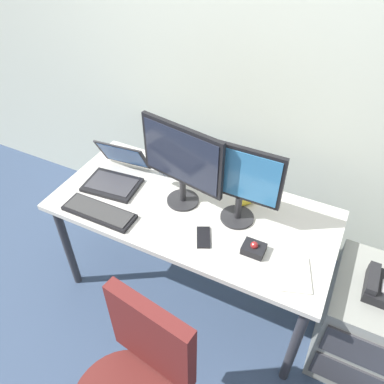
{
  "coord_description": "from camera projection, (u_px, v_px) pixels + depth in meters",
  "views": [
    {
      "loc": [
        0.68,
        -1.36,
        2.18
      ],
      "look_at": [
        0.0,
        0.0,
        0.85
      ],
      "focal_mm": 35.59,
      "sensor_mm": 36.0,
      "label": 1
    }
  ],
  "objects": [
    {
      "name": "coffee_mug",
      "position": [
        168.0,
        165.0,
        2.31
      ],
      "size": [
        0.09,
        0.08,
        0.11
      ],
      "color": "#305391",
      "rests_on": "desk"
    },
    {
      "name": "desk_phone",
      "position": [
        382.0,
        287.0,
        1.81
      ],
      "size": [
        0.17,
        0.2,
        0.09
      ],
      "color": "black",
      "rests_on": "file_cabinet"
    },
    {
      "name": "ground_plane",
      "position": [
        192.0,
        286.0,
        2.58
      ],
      "size": [
        8.0,
        8.0,
        0.0
      ],
      "primitive_type": "plane",
      "color": "#364763"
    },
    {
      "name": "keyboard",
      "position": [
        99.0,
        212.0,
        2.06
      ],
      "size": [
        0.41,
        0.14,
        0.03
      ],
      "color": "black",
      "rests_on": "desk"
    },
    {
      "name": "paper_notepad",
      "position": [
        294.0,
        274.0,
        1.76
      ],
      "size": [
        0.21,
        0.24,
        0.01
      ],
      "primitive_type": "cube",
      "rotation": [
        0.0,
        0.0,
        0.32
      ],
      "color": "white",
      "rests_on": "desk"
    },
    {
      "name": "monitor_main",
      "position": [
        182.0,
        160.0,
        1.95
      ],
      "size": [
        0.49,
        0.18,
        0.49
      ],
      "color": "#262628",
      "rests_on": "desk"
    },
    {
      "name": "file_cabinet",
      "position": [
        363.0,
        323.0,
        2.04
      ],
      "size": [
        0.42,
        0.53,
        0.61
      ],
      "color": "gray",
      "rests_on": "ground"
    },
    {
      "name": "monitor_side",
      "position": [
        241.0,
        180.0,
        1.86
      ],
      "size": [
        0.42,
        0.18,
        0.45
      ],
      "color": "#262628",
      "rests_on": "desk"
    },
    {
      "name": "desk",
      "position": [
        192.0,
        218.0,
        2.15
      ],
      "size": [
        1.56,
        0.73,
        0.73
      ],
      "color": "beige",
      "rests_on": "ground"
    },
    {
      "name": "laptop",
      "position": [
        116.0,
        174.0,
        2.25
      ],
      "size": [
        0.34,
        0.36,
        0.22
      ],
      "color": "black",
      "rests_on": "desk"
    },
    {
      "name": "banana",
      "position": [
        251.0,
        199.0,
        2.13
      ],
      "size": [
        0.13,
        0.19,
        0.04
      ],
      "primitive_type": "ellipsoid",
      "rotation": [
        0.0,
        0.0,
        1.07
      ],
      "color": "yellow",
      "rests_on": "desk"
    },
    {
      "name": "cell_phone",
      "position": [
        204.0,
        237.0,
        1.93
      ],
      "size": [
        0.12,
        0.16,
        0.01
      ],
      "primitive_type": "cube",
      "rotation": [
        0.0,
        0.0,
        0.45
      ],
      "color": "black",
      "rests_on": "desk"
    },
    {
      "name": "trackball_mouse",
      "position": [
        254.0,
        248.0,
        1.85
      ],
      "size": [
        0.11,
        0.09,
        0.07
      ],
      "color": "black",
      "rests_on": "desk"
    },
    {
      "name": "back_wall",
      "position": [
        248.0,
        44.0,
        2.14
      ],
      "size": [
        6.0,
        0.1,
        2.8
      ],
      "primitive_type": "cube",
      "color": "beige",
      "rests_on": "ground"
    }
  ]
}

